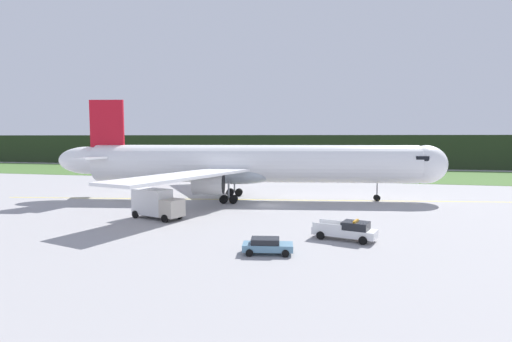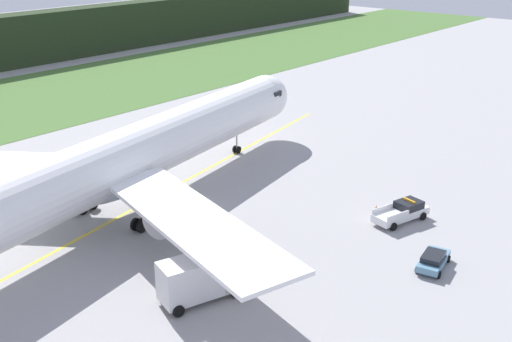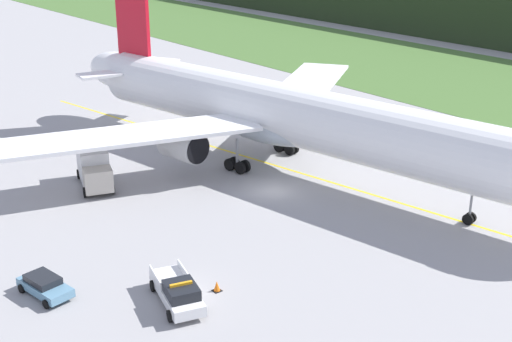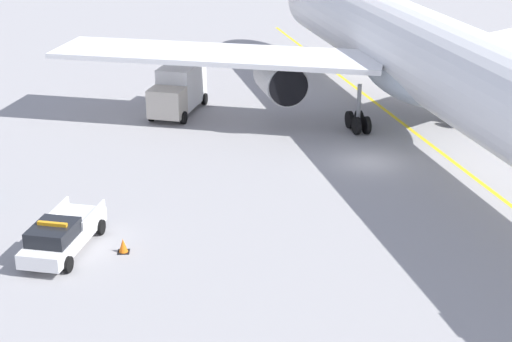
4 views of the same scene
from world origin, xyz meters
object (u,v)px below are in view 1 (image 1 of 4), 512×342
staff_car (267,245)px  ops_pickup_truck (347,230)px  catering_truck (156,203)px  apron_cone (349,229)px  airliner (250,165)px

staff_car → ops_pickup_truck: bearing=44.2°
catering_truck → apron_cone: 22.15m
apron_cone → airliner: bearing=128.7°
staff_car → apron_cone: (6.48, 8.98, -0.36)m
ops_pickup_truck → staff_car: bearing=-135.8°
airliner → catering_truck: (-7.19, -16.36, -3.53)m
catering_truck → apron_cone: bearing=-5.5°
catering_truck → apron_cone: catering_truck is taller
airliner → ops_pickup_truck: (14.63, -21.35, -4.42)m
airliner → ops_pickup_truck: bearing=-55.6°
staff_car → apron_cone: bearing=54.2°
catering_truck → staff_car: 19.12m
airliner → apron_cone: size_ratio=83.61×
airliner → catering_truck: bearing=-113.7°
catering_truck → ops_pickup_truck: bearing=-12.9°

